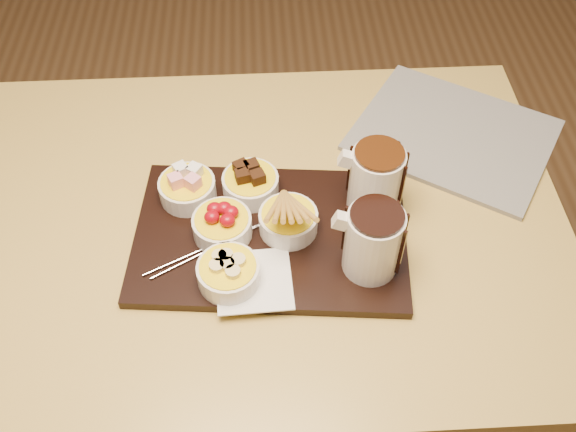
{
  "coord_description": "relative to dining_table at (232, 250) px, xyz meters",
  "views": [
    {
      "loc": [
        0.07,
        -0.72,
        1.63
      ],
      "look_at": [
        0.1,
        -0.05,
        0.81
      ],
      "focal_mm": 40.0,
      "sensor_mm": 36.0,
      "label": 1
    }
  ],
  "objects": [
    {
      "name": "ground",
      "position": [
        0.0,
        0.0,
        -0.65
      ],
      "size": [
        5.0,
        5.0,
        0.0
      ],
      "primitive_type": "plane",
      "color": "brown",
      "rests_on": "ground"
    },
    {
      "name": "bowl_strawberries",
      "position": [
        -0.01,
        -0.05,
        0.14
      ],
      "size": [
        0.1,
        0.1,
        0.04
      ],
      "primitive_type": "cylinder",
      "color": "silver",
      "rests_on": "serving_board"
    },
    {
      "name": "fondue_skewers",
      "position": [
        -0.02,
        -0.07,
        0.12
      ],
      "size": [
        0.14,
        0.25,
        0.01
      ],
      "primitive_type": null,
      "rotation": [
        0.0,
        0.0,
        -1.11
      ],
      "color": "silver",
      "rests_on": "serving_board"
    },
    {
      "name": "pitcher_dark_chocolate",
      "position": [
        0.23,
        -0.13,
        0.18
      ],
      "size": [
        0.1,
        0.1,
        0.12
      ],
      "primitive_type": "cylinder",
      "rotation": [
        0.0,
        0.0,
        -0.1
      ],
      "color": "silver",
      "rests_on": "serving_board"
    },
    {
      "name": "bowl_cake",
      "position": [
        0.04,
        0.04,
        0.14
      ],
      "size": [
        0.1,
        0.1,
        0.04
      ],
      "primitive_type": "cylinder",
      "color": "silver",
      "rests_on": "serving_board"
    },
    {
      "name": "newspaper",
      "position": [
        0.44,
        0.18,
        0.1
      ],
      "size": [
        0.46,
        0.44,
        0.01
      ],
      "primitive_type": "cube",
      "rotation": [
        0.0,
        0.0,
        -0.57
      ],
      "color": "beige",
      "rests_on": "dining_table"
    },
    {
      "name": "pitcher_milk_chocolate",
      "position": [
        0.25,
        0.0,
        0.18
      ],
      "size": [
        0.1,
        0.1,
        0.12
      ],
      "primitive_type": "cylinder",
      "rotation": [
        0.0,
        0.0,
        -0.1
      ],
      "color": "silver",
      "rests_on": "serving_board"
    },
    {
      "name": "napkin",
      "position": [
        0.04,
        -0.15,
        0.12
      ],
      "size": [
        0.13,
        0.13,
        0.0
      ],
      "primitive_type": "cube",
      "rotation": [
        0.0,
        0.0,
        0.04
      ],
      "color": "white",
      "rests_on": "serving_board"
    },
    {
      "name": "dining_table",
      "position": [
        0.0,
        0.0,
        0.0
      ],
      "size": [
        1.2,
        0.8,
        0.75
      ],
      "color": "gold",
      "rests_on": "ground"
    },
    {
      "name": "serving_board",
      "position": [
        0.07,
        -0.05,
        0.11
      ],
      "size": [
        0.49,
        0.34,
        0.02
      ],
      "primitive_type": "cube",
      "rotation": [
        0.0,
        0.0,
        -0.1
      ],
      "color": "black",
      "rests_on": "dining_table"
    },
    {
      "name": "bowl_bananas",
      "position": [
        0.0,
        -0.15,
        0.14
      ],
      "size": [
        0.1,
        0.1,
        0.04
      ],
      "primitive_type": "cylinder",
      "color": "silver",
      "rests_on": "serving_board"
    },
    {
      "name": "bowl_marshmallows",
      "position": [
        -0.07,
        0.04,
        0.14
      ],
      "size": [
        0.1,
        0.1,
        0.04
      ],
      "primitive_type": "cylinder",
      "color": "silver",
      "rests_on": "serving_board"
    },
    {
      "name": "bowl_biscotti",
      "position": [
        0.1,
        -0.05,
        0.14
      ],
      "size": [
        0.1,
        0.1,
        0.04
      ],
      "primitive_type": "cylinder",
      "color": "silver",
      "rests_on": "serving_board"
    }
  ]
}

